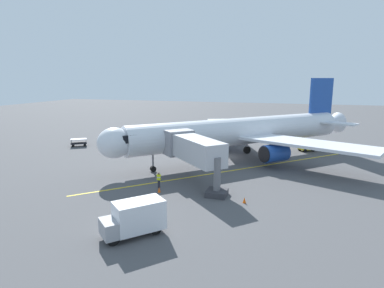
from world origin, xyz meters
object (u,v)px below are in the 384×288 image
object	(u,v)px
baggage_cart_rear_apron	(260,136)
airplane	(243,132)
safety_cone_nose_left	(159,190)
safety_cone_nose_right	(151,152)
ground_crew_marshaller	(159,180)
baggage_cart_near_nose	(79,142)
ground_crew_wing_walker	(287,151)
jet_bridge	(191,148)
box_truck_portside	(134,218)
safety_cone_wing_port	(244,200)
tug_starboard_side	(307,147)

from	to	relation	value
baggage_cart_rear_apron	airplane	bearing A→B (deg)	87.25
safety_cone_nose_left	safety_cone_nose_right	world-z (taller)	same
ground_crew_marshaller	baggage_cart_near_nose	distance (m)	26.88
ground_crew_wing_walker	ground_crew_marshaller	bearing A→B (deg)	55.54
jet_bridge	ground_crew_wing_walker	xyz separation A→B (m)	(-10.23, -15.00, -2.88)
box_truck_portside	baggage_cart_rear_apron	xyz separation A→B (m)	(-4.97, -42.49, -0.73)
baggage_cart_rear_apron	safety_cone_nose_right	size ratio (longest dim) A/B	5.35
jet_bridge	ground_crew_wing_walker	size ratio (longest dim) A/B	5.55
jet_bridge	safety_cone_wing_port	bearing A→B (deg)	143.74
jet_bridge	ground_crew_wing_walker	distance (m)	18.38
airplane	baggage_cart_near_nose	distance (m)	28.47
box_truck_portside	baggage_cart_near_nose	bearing A→B (deg)	-47.59
baggage_cart_rear_apron	safety_cone_nose_right	bearing A→B (deg)	50.30
safety_cone_nose_right	safety_cone_wing_port	world-z (taller)	same
jet_bridge	ground_crew_marshaller	distance (m)	5.12
airplane	ground_crew_marshaller	world-z (taller)	airplane
baggage_cart_rear_apron	safety_cone_nose_right	xyz separation A→B (m)	(14.82, 17.85, -0.38)
jet_bridge	ground_crew_marshaller	world-z (taller)	jet_bridge
ground_crew_wing_walker	safety_cone_nose_left	distance (m)	23.16
tug_starboard_side	safety_cone_nose_right	bearing A→B (deg)	22.10
jet_bridge	baggage_cart_rear_apron	bearing A→B (deg)	-99.90
tug_starboard_side	box_truck_portside	bearing A→B (deg)	68.80
ground_crew_marshaller	jet_bridge	bearing A→B (deg)	-125.16
jet_bridge	safety_cone_nose_left	bearing A→B (deg)	68.11
baggage_cart_rear_apron	safety_cone_nose_left	bearing A→B (deg)	78.32
ground_crew_wing_walker	safety_cone_nose_right	bearing A→B (deg)	12.00
baggage_cart_near_nose	tug_starboard_side	distance (m)	38.05
ground_crew_marshaller	safety_cone_wing_port	size ratio (longest dim) A/B	3.11
jet_bridge	safety_cone_wing_port	world-z (taller)	jet_bridge
safety_cone_wing_port	baggage_cart_near_nose	bearing A→B (deg)	-29.51
tug_starboard_side	safety_cone_nose_left	bearing A→B (deg)	58.67
baggage_cart_near_nose	tug_starboard_side	world-z (taller)	tug_starboard_side
baggage_cart_near_nose	tug_starboard_side	xyz separation A→B (m)	(-37.28, -7.61, 0.05)
jet_bridge	safety_cone_wing_port	xyz separation A→B (m)	(-6.87, 5.04, -3.49)
baggage_cart_rear_apron	safety_cone_nose_left	size ratio (longest dim) A/B	5.35
ground_crew_marshaller	box_truck_portside	bearing A→B (deg)	103.25
ground_crew_wing_walker	safety_cone_nose_left	bearing A→B (deg)	58.41
safety_cone_nose_left	safety_cone_wing_port	world-z (taller)	same
box_truck_portside	airplane	bearing A→B (deg)	-99.20
ground_crew_marshaller	baggage_cart_rear_apron	distance (m)	32.90
airplane	safety_cone_wing_port	size ratio (longest dim) A/B	60.15
ground_crew_marshaller	safety_cone_nose_left	bearing A→B (deg)	113.31
jet_bridge	safety_cone_nose_left	world-z (taller)	jet_bridge
airplane	jet_bridge	world-z (taller)	airplane
ground_crew_marshaller	safety_cone_wing_port	world-z (taller)	ground_crew_marshaller
ground_crew_wing_walker	safety_cone_wing_port	distance (m)	20.33
safety_cone_wing_port	box_truck_portside	bearing A→B (deg)	52.28
jet_bridge	baggage_cart_near_nose	size ratio (longest dim) A/B	3.23
airplane	baggage_cart_rear_apron	bearing A→B (deg)	-92.75
airplane	jet_bridge	bearing A→B (deg)	70.45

